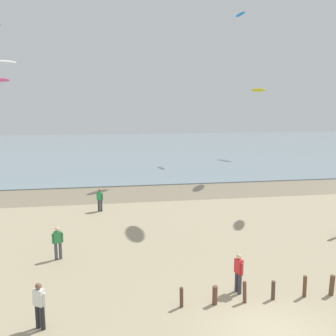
{
  "coord_description": "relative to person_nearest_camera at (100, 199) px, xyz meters",
  "views": [
    {
      "loc": [
        -5.41,
        -10.84,
        7.7
      ],
      "look_at": [
        -1.73,
        11.08,
        4.01
      ],
      "focal_mm": 39.4,
      "sensor_mm": 36.0,
      "label": 1
    }
  ],
  "objects": [
    {
      "name": "ground_plane",
      "position": [
        6.0,
        -16.27,
        -0.92
      ],
      "size": [
        160.0,
        160.0,
        0.0
      ],
      "primitive_type": "plane",
      "color": "tan"
    },
    {
      "name": "wet_sand_strip",
      "position": [
        6.0,
        5.23,
        -0.91
      ],
      "size": [
        120.0,
        6.26,
        0.01
      ],
      "primitive_type": "cube",
      "color": "#84755B",
      "rests_on": "ground"
    },
    {
      "name": "sea",
      "position": [
        6.0,
        43.36,
        -0.87
      ],
      "size": [
        160.0,
        70.0,
        0.1
      ],
      "primitive_type": "cube",
      "color": "gray",
      "rests_on": "ground"
    },
    {
      "name": "person_nearest_camera",
      "position": [
        0.0,
        0.0,
        0.0
      ],
      "size": [
        0.49,
        0.38,
        1.71
      ],
      "color": "#383842",
      "rests_on": "ground"
    },
    {
      "name": "person_by_waterline",
      "position": [
        5.88,
        -13.38,
        0.0
      ],
      "size": [
        0.31,
        0.55,
        1.71
      ],
      "color": "#383842",
      "rests_on": "ground"
    },
    {
      "name": "person_right_flank",
      "position": [
        -1.86,
        -14.67,
        0.0
      ],
      "size": [
        0.5,
        0.38,
        1.71
      ],
      "color": "#232328",
      "rests_on": "ground"
    },
    {
      "name": "person_far_down_beach",
      "position": [
        -1.99,
        -8.57,
        0.0
      ],
      "size": [
        0.55,
        0.31,
        1.71
      ],
      "color": "#4C4C56",
      "rests_on": "ground"
    },
    {
      "name": "kite_aloft_0",
      "position": [
        -11.01,
        19.26,
        11.88
      ],
      "size": [
        3.19,
        1.49,
        0.69
      ],
      "primitive_type": "ellipsoid",
      "rotation": [
        0.21,
        0.0,
        0.14
      ],
      "color": "white"
    },
    {
      "name": "kite_aloft_1",
      "position": [
        -8.94,
        9.7,
        9.23
      ],
      "size": [
        1.91,
        0.84,
        0.48
      ],
      "primitive_type": "ellipsoid",
      "rotation": [
        0.34,
        0.0,
        3.04
      ],
      "color": "#E54C99"
    },
    {
      "name": "kite_aloft_2",
      "position": [
        23.24,
        26.09,
        9.27
      ],
      "size": [
        2.0,
        3.09,
        0.76
      ],
      "primitive_type": "ellipsoid",
      "rotation": [
        -0.35,
        0.0,
        5.07
      ],
      "color": "yellow"
    },
    {
      "name": "kite_aloft_10",
      "position": [
        19.5,
        24.44,
        19.52
      ],
      "size": [
        1.19,
        2.66,
        0.76
      ],
      "primitive_type": "ellipsoid",
      "rotation": [
        0.49,
        0.0,
        4.82
      ],
      "color": "#2384D1"
    }
  ]
}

